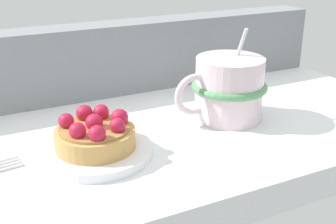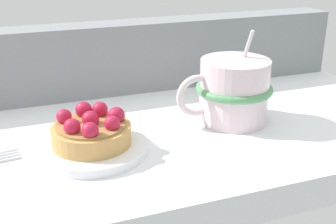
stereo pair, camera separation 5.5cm
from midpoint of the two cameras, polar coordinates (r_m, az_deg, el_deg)
ground_plane at (r=59.34cm, az=-0.83°, el=-3.95°), size 80.81×38.05×4.06cm
window_rail_back at (r=71.12cm, az=-5.27°, el=6.95°), size 79.19×5.91×11.15cm
dessert_plate at (r=52.44cm, az=-6.81°, el=-4.71°), size 13.12×13.12×1.09cm
raspberry_tart at (r=51.50cm, az=-6.88°, el=-2.48°), size 9.29×9.29×4.23cm
coffee_mug at (r=60.40cm, az=11.05°, el=2.70°), size 13.63×10.44×12.55cm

